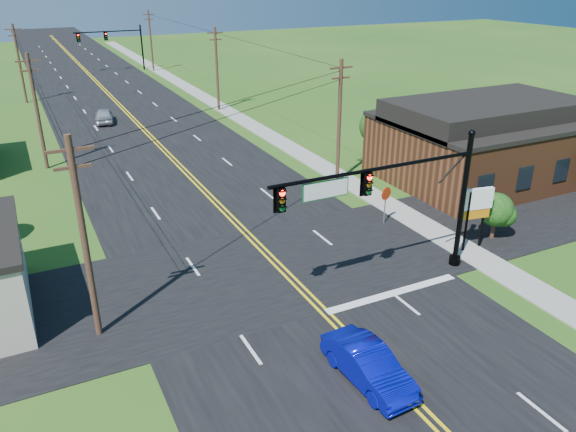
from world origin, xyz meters
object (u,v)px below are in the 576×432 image
signal_mast_main (393,197)px  stop_sign (386,197)px  signal_mast_far (113,41)px  blue_car (368,366)px

signal_mast_main → stop_sign: signal_mast_main is taller
signal_mast_far → stop_sign: (4.06, -65.90, -2.77)m
signal_mast_main → stop_sign: (4.16, 6.10, -2.97)m
signal_mast_far → stop_sign: 66.08m
blue_car → signal_mast_far: bearing=82.8°
signal_mast_far → stop_sign: size_ratio=4.45×
signal_mast_main → stop_sign: size_ratio=4.58×
stop_sign → blue_car: bearing=-142.6°
signal_mast_main → blue_car: signal_mast_main is taller
signal_mast_main → blue_car: 8.66m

